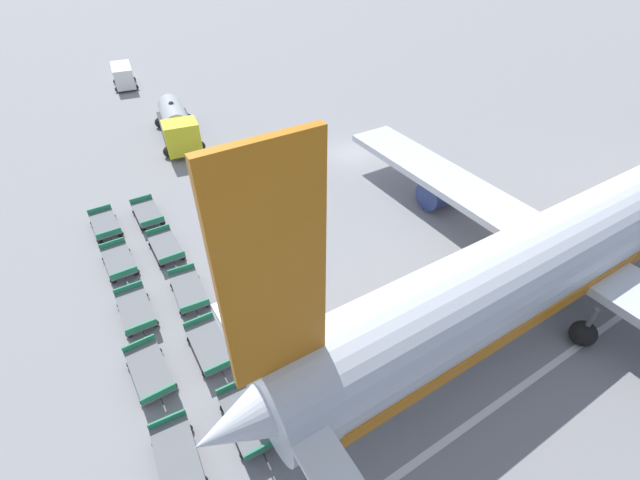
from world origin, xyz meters
TOP-DOWN VIEW (x-y plane):
  - ground_plane at (0.00, 0.00)m, footprint 500.00×500.00m
  - airplane at (18.53, -0.02)m, footprint 33.89×41.49m
  - fuel_tanker_primary at (-11.13, -10.66)m, footprint 9.08×4.71m
  - service_van at (-27.08, -10.72)m, footprint 4.65×2.97m
  - baggage_dolly_row_near_col_a at (-0.84, -19.38)m, footprint 3.83×1.70m
  - baggage_dolly_row_near_col_b at (3.25, -19.64)m, footprint 3.83×1.70m
  - baggage_dolly_row_near_col_c at (7.50, -19.98)m, footprint 3.84×1.76m
  - baggage_dolly_row_near_col_d at (11.41, -20.56)m, footprint 3.82×1.66m
  - baggage_dolly_row_near_col_e at (15.67, -20.94)m, footprint 3.86×1.88m
  - baggage_dolly_row_mid_a_col_a at (-0.51, -16.81)m, footprint 3.84×1.73m
  - baggage_dolly_row_mid_a_col_b at (3.52, -17.04)m, footprint 3.84×1.72m
  - baggage_dolly_row_mid_a_col_c at (7.72, -17.30)m, footprint 3.86×1.88m
  - baggage_dolly_row_mid_a_col_d at (11.67, -17.88)m, footprint 3.84×1.75m
  - baggage_dolly_row_mid_a_col_e at (15.80, -18.12)m, footprint 3.85×1.79m
  - stand_guidance_stripe at (21.05, -8.73)m, footprint 2.56×34.97m

SIDE VIEW (x-z plane):
  - ground_plane at x=0.00m, z-range 0.00..0.00m
  - stand_guidance_stripe at x=21.05m, z-range 0.00..0.01m
  - baggage_dolly_row_near_col_a at x=-0.84m, z-range 0.01..0.93m
  - baggage_dolly_row_near_col_b at x=3.25m, z-range 0.01..0.93m
  - baggage_dolly_row_near_col_c at x=7.50m, z-range 0.01..0.93m
  - baggage_dolly_row_near_col_d at x=11.41m, z-range 0.01..0.93m
  - baggage_dolly_row_near_col_e at x=15.67m, z-range 0.01..0.93m
  - baggage_dolly_row_mid_a_col_a at x=-0.51m, z-range 0.01..0.93m
  - baggage_dolly_row_mid_a_col_b at x=3.52m, z-range 0.01..0.93m
  - baggage_dolly_row_mid_a_col_c at x=7.72m, z-range 0.01..0.93m
  - baggage_dolly_row_mid_a_col_d at x=11.67m, z-range 0.01..0.93m
  - baggage_dolly_row_mid_a_col_e at x=15.80m, z-range 0.01..0.93m
  - fuel_tanker_primary at x=-11.13m, z-range -0.19..2.66m
  - service_van at x=-27.08m, z-range 0.09..2.39m
  - airplane at x=18.53m, z-range -3.29..9.50m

